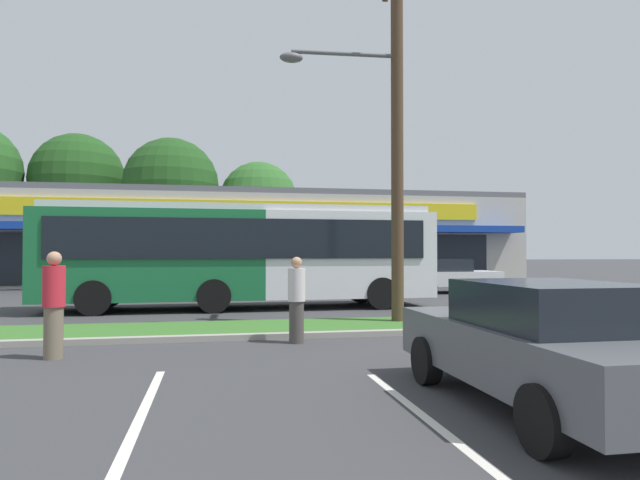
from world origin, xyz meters
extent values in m
cube|color=#386B28|center=(0.00, 14.00, 0.06)|extent=(56.00, 2.20, 0.12)
cube|color=#99968C|center=(0.00, 12.78, 0.06)|extent=(56.00, 0.24, 0.12)
cube|color=silver|center=(-3.01, 7.58, 0.00)|extent=(0.12, 4.80, 0.01)
cube|color=silver|center=(0.03, 6.80, 0.00)|extent=(0.12, 4.80, 0.01)
cube|color=#BCB7AD|center=(-0.36, 36.70, 2.43)|extent=(30.99, 13.20, 4.86)
cube|color=black|center=(-0.36, 30.06, 1.46)|extent=(26.03, 0.08, 2.53)
cube|color=#14389E|center=(-0.36, 29.40, 3.02)|extent=(29.13, 1.40, 0.35)
cube|color=yellow|center=(-0.36, 30.02, 3.99)|extent=(24.79, 0.16, 0.88)
cube|color=slate|center=(-0.36, 36.70, 5.01)|extent=(30.99, 13.20, 0.30)
cylinder|color=#473323|center=(-12.58, 46.56, 2.35)|extent=(0.44, 0.44, 4.69)
sphere|color=#1E4719|center=(-12.58, 46.56, 7.33)|extent=(7.02, 7.02, 7.02)
cylinder|color=#473323|center=(-5.42, 43.71, 2.06)|extent=(0.44, 0.44, 4.13)
sphere|color=#1E4719|center=(-5.42, 43.71, 6.73)|extent=(6.95, 6.95, 6.95)
cylinder|color=#473323|center=(1.10, 44.40, 1.76)|extent=(0.44, 0.44, 3.53)
sphere|color=#2D6026|center=(1.10, 44.40, 5.77)|extent=(5.97, 5.97, 5.97)
cylinder|color=#4C3826|center=(2.16, 14.28, 4.58)|extent=(0.30, 0.30, 9.16)
cylinder|color=#59595B|center=(0.86, 14.35, 6.59)|extent=(2.60, 0.24, 0.10)
ellipsoid|color=#59595B|center=(-0.44, 14.43, 6.44)|extent=(0.56, 0.32, 0.24)
cube|color=#196638|center=(-4.07, 19.05, 1.70)|extent=(6.68, 2.66, 2.70)
cube|color=silver|center=(1.96, 19.16, 1.70)|extent=(5.47, 2.64, 2.70)
cube|color=silver|center=(-1.36, 19.10, 3.15)|extent=(11.62, 2.49, 0.20)
cube|color=black|center=(-1.33, 17.80, 2.19)|extent=(11.10, 0.24, 1.19)
cube|color=black|center=(4.71, 19.20, 2.02)|extent=(0.10, 2.17, 1.51)
cylinder|color=black|center=(2.85, 20.34, 0.50)|extent=(1.00, 0.32, 1.00)
cylinder|color=black|center=(2.89, 18.00, 0.50)|extent=(1.00, 0.32, 1.00)
cylinder|color=black|center=(-2.28, 20.26, 0.50)|extent=(1.00, 0.32, 1.00)
cylinder|color=black|center=(-2.24, 17.91, 0.50)|extent=(1.00, 0.32, 1.00)
cylinder|color=black|center=(-5.60, 20.20, 0.50)|extent=(1.00, 0.32, 1.00)
cylinder|color=black|center=(-5.56, 17.86, 0.50)|extent=(1.00, 0.32, 1.00)
cube|color=#515459|center=(1.44, 7.14, 0.64)|extent=(1.74, 4.41, 0.64)
cube|color=black|center=(1.44, 6.92, 1.21)|extent=(1.53, 1.99, 0.50)
cylinder|color=black|center=(0.61, 8.51, 0.32)|extent=(0.22, 0.64, 0.64)
cylinder|color=black|center=(2.27, 8.51, 0.32)|extent=(0.22, 0.64, 0.64)
cylinder|color=black|center=(0.61, 5.77, 0.32)|extent=(0.22, 0.64, 0.64)
cube|color=silver|center=(-1.36, 26.30, 0.66)|extent=(4.73, 1.74, 0.69)
cube|color=black|center=(-1.12, 26.30, 1.24)|extent=(2.13, 1.53, 0.47)
cylinder|color=black|center=(-2.82, 25.48, 0.32)|extent=(0.64, 0.22, 0.64)
cylinder|color=black|center=(-2.82, 27.13, 0.32)|extent=(0.64, 0.22, 0.64)
cylinder|color=black|center=(0.11, 25.48, 0.32)|extent=(0.64, 0.22, 0.64)
cylinder|color=black|center=(0.11, 27.13, 0.32)|extent=(0.64, 0.22, 0.64)
cube|color=silver|center=(7.91, 24.26, 0.63)|extent=(4.19, 1.90, 0.63)
cube|color=black|center=(7.70, 24.26, 1.21)|extent=(1.89, 1.67, 0.53)
cylinder|color=black|center=(9.21, 25.16, 0.32)|extent=(0.64, 0.22, 0.64)
cylinder|color=black|center=(9.21, 23.35, 0.32)|extent=(0.64, 0.22, 0.64)
cylinder|color=black|center=(6.61, 25.16, 0.32)|extent=(0.64, 0.22, 0.64)
cylinder|color=black|center=(6.61, 23.35, 0.32)|extent=(0.64, 0.22, 0.64)
cube|color=black|center=(-3.91, 23.93, 0.66)|extent=(4.46, 1.78, 0.68)
cube|color=black|center=(-4.13, 23.93, 1.23)|extent=(2.01, 1.57, 0.46)
cylinder|color=black|center=(-2.52, 24.78, 0.32)|extent=(0.64, 0.22, 0.64)
cylinder|color=black|center=(-2.52, 23.08, 0.32)|extent=(0.64, 0.22, 0.64)
cylinder|color=black|center=(-5.29, 24.78, 0.32)|extent=(0.64, 0.22, 0.64)
cylinder|color=black|center=(-5.29, 23.08, 0.32)|extent=(0.64, 0.22, 0.64)
cylinder|color=#47423D|center=(-0.63, 12.20, 0.41)|extent=(0.29, 0.29, 0.82)
cylinder|color=silver|center=(-0.63, 12.20, 1.14)|extent=(0.34, 0.34, 0.65)
sphere|color=tan|center=(-0.63, 12.20, 1.58)|extent=(0.23, 0.23, 0.23)
cylinder|color=#726651|center=(-4.88, 11.35, 0.44)|extent=(0.31, 0.31, 0.87)
cylinder|color=red|center=(-4.88, 11.35, 1.22)|extent=(0.36, 0.36, 0.69)
sphere|color=tan|center=(-4.88, 11.35, 1.68)|extent=(0.24, 0.24, 0.24)
camera|label=1|loc=(-2.22, 1.33, 1.79)|focal=31.24mm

